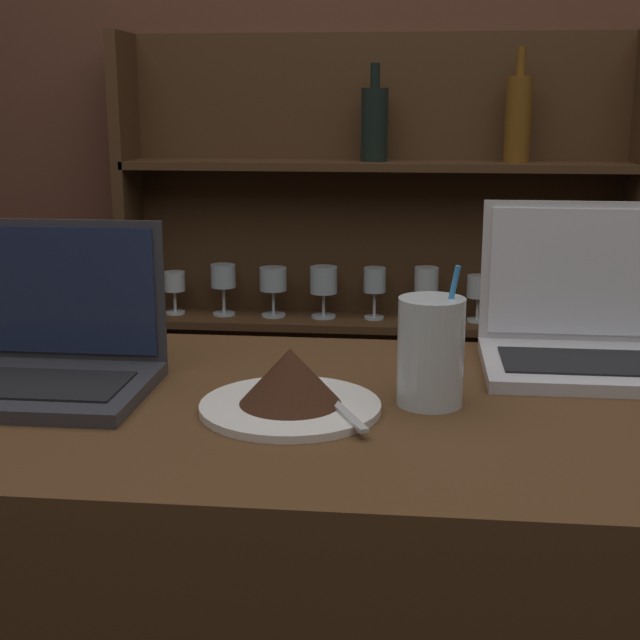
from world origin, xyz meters
name	(u,v)px	position (x,y,z in m)	size (l,w,h in m)	color
back_wall	(395,144)	(0.00, 1.62, 1.35)	(7.00, 0.06, 2.70)	brown
back_shelf	(376,335)	(-0.04, 1.54, 0.85)	(1.32, 0.18, 1.63)	#472D19
laptop_near	(34,353)	(-0.44, 0.33, 1.13)	(0.32, 0.22, 0.22)	#333338
laptop_far	(598,332)	(0.33, 0.52, 1.14)	(0.33, 0.23, 0.23)	silver
cake_plate	(290,386)	(-0.09, 0.27, 1.12)	(0.23, 0.23, 0.08)	white
water_glass	(431,352)	(0.08, 0.32, 1.15)	(0.08, 0.08, 0.18)	silver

